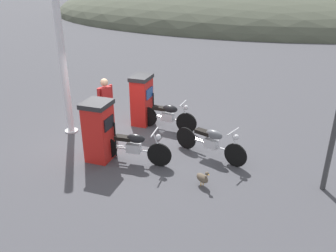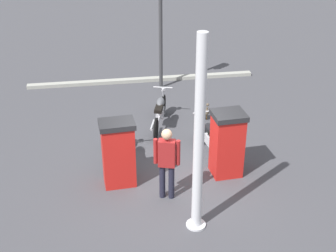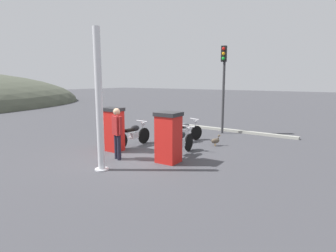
# 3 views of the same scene
# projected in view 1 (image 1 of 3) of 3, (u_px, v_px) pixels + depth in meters

# --- Properties ---
(ground_plane) EXTENTS (120.00, 120.00, 0.00)m
(ground_plane) POSITION_uv_depth(u_px,v_px,m) (123.00, 139.00, 10.53)
(ground_plane) COLOR #424247
(fuel_pump_near) EXTENTS (0.71, 0.77, 1.60)m
(fuel_pump_near) POSITION_uv_depth(u_px,v_px,m) (99.00, 131.00, 9.13)
(fuel_pump_near) COLOR red
(fuel_pump_near) RESTS_ON ground
(fuel_pump_far) EXTENTS (0.62, 0.81, 1.59)m
(fuel_pump_far) POSITION_uv_depth(u_px,v_px,m) (142.00, 100.00, 11.26)
(fuel_pump_far) COLOR red
(fuel_pump_far) RESTS_ON ground
(motorcycle_near_pump) EXTENTS (2.10, 0.56, 0.95)m
(motorcycle_near_pump) POSITION_uv_depth(u_px,v_px,m) (133.00, 146.00, 9.09)
(motorcycle_near_pump) COLOR black
(motorcycle_near_pump) RESTS_ON ground
(motorcycle_far_pump) EXTENTS (1.96, 0.56, 0.96)m
(motorcycle_far_pump) POSITION_uv_depth(u_px,v_px,m) (167.00, 115.00, 10.95)
(motorcycle_far_pump) COLOR black
(motorcycle_far_pump) RESTS_ON ground
(motorcycle_extra) EXTENTS (2.10, 0.86, 0.95)m
(motorcycle_extra) POSITION_uv_depth(u_px,v_px,m) (211.00, 141.00, 9.33)
(motorcycle_extra) COLOR black
(motorcycle_extra) RESTS_ON ground
(attendant_person) EXTENTS (0.30, 0.57, 1.69)m
(attendant_person) POSITION_uv_depth(u_px,v_px,m) (106.00, 102.00, 10.61)
(attendant_person) COLOR #1E1E2D
(attendant_person) RESTS_ON ground
(wandering_duck) EXTENTS (0.41, 0.35, 0.44)m
(wandering_duck) POSITION_uv_depth(u_px,v_px,m) (203.00, 178.00, 8.19)
(wandering_duck) COLOR brown
(wandering_duck) RESTS_ON ground
(canopy_support_pole) EXTENTS (0.40, 0.40, 4.01)m
(canopy_support_pole) POSITION_uv_depth(u_px,v_px,m) (64.00, 71.00, 10.22)
(canopy_support_pole) COLOR silver
(canopy_support_pole) RESTS_ON ground
(distant_hill_main) EXTENTS (39.71, 26.41, 7.71)m
(distant_hill_main) POSITION_uv_depth(u_px,v_px,m) (236.00, 16.00, 36.47)
(distant_hill_main) COLOR #4C5142
(distant_hill_main) RESTS_ON ground
(distant_hill_secondary) EXTENTS (27.53, 26.21, 10.14)m
(distant_hill_secondary) POSITION_uv_depth(u_px,v_px,m) (261.00, 13.00, 39.48)
(distant_hill_secondary) COLOR #476038
(distant_hill_secondary) RESTS_ON ground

